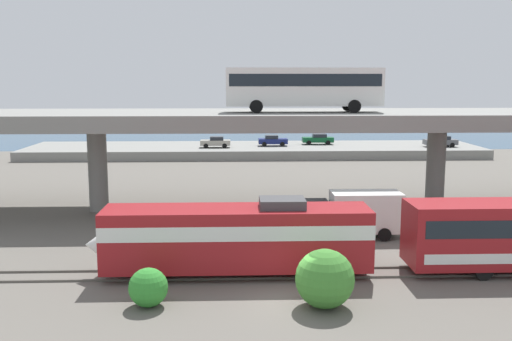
{
  "coord_description": "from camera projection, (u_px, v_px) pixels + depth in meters",
  "views": [
    {
      "loc": [
        -2.71,
        -26.05,
        10.38
      ],
      "look_at": [
        -1.05,
        18.86,
        3.36
      ],
      "focal_mm": 40.8,
      "sensor_mm": 36.0,
      "label": 1
    }
  ],
  "objects": [
    {
      "name": "ground_plane",
      "position": [
        293.0,
        302.0,
        27.42
      ],
      "size": [
        260.0,
        260.0,
        0.0
      ],
      "primitive_type": "plane",
      "color": "#605B54"
    },
    {
      "name": "rail_strip_near",
      "position": [
        287.0,
        278.0,
        30.6
      ],
      "size": [
        110.0,
        0.12,
        0.12
      ],
      "primitive_type": "cube",
      "color": "#59544C",
      "rests_on": "ground_plane"
    },
    {
      "name": "rail_strip_far",
      "position": [
        284.0,
        269.0,
        32.12
      ],
      "size": [
        110.0,
        0.12,
        0.12
      ],
      "primitive_type": "cube",
      "color": "#59544C",
      "rests_on": "ground_plane"
    },
    {
      "name": "train_locomotive",
      "position": [
        224.0,
        235.0,
        30.91
      ],
      "size": [
        15.1,
        3.04,
        4.18
      ],
      "rotation": [
        0.0,
        0.0,
        3.14
      ],
      "color": "maroon",
      "rests_on": "ground_plane"
    },
    {
      "name": "highway_overpass",
      "position": [
        269.0,
        122.0,
        46.07
      ],
      "size": [
        96.0,
        11.14,
        7.9
      ],
      "color": "gray",
      "rests_on": "ground_plane"
    },
    {
      "name": "transit_bus_on_overpass",
      "position": [
        304.0,
        85.0,
        44.83
      ],
      "size": [
        12.0,
        2.68,
        3.4
      ],
      "rotation": [
        0.0,
        0.0,
        3.14
      ],
      "color": "silver",
      "rests_on": "highway_overpass"
    },
    {
      "name": "service_truck_west",
      "position": [
        353.0,
        213.0,
        38.59
      ],
      "size": [
        6.8,
        2.46,
        3.04
      ],
      "rotation": [
        0.0,
        0.0,
        3.14
      ],
      "color": "black",
      "rests_on": "ground_plane"
    },
    {
      "name": "pier_parking_lot",
      "position": [
        254.0,
        150.0,
        81.63
      ],
      "size": [
        62.58,
        13.24,
        1.25
      ],
      "primitive_type": "cube",
      "color": "gray",
      "rests_on": "ground_plane"
    },
    {
      "name": "parked_car_0",
      "position": [
        216.0,
        142.0,
        79.24
      ],
      "size": [
        4.07,
        1.87,
        1.5
      ],
      "rotation": [
        0.0,
        0.0,
        3.14
      ],
      "color": "#9E998C",
      "rests_on": "pier_parking_lot"
    },
    {
      "name": "parked_car_1",
      "position": [
        441.0,
        141.0,
        80.12
      ],
      "size": [
        4.44,
        1.84,
        1.5
      ],
      "rotation": [
        0.0,
        0.0,
        3.14
      ],
      "color": "#515459",
      "rests_on": "pier_parking_lot"
    },
    {
      "name": "parked_car_2",
      "position": [
        273.0,
        140.0,
        81.22
      ],
      "size": [
        4.04,
        1.88,
        1.5
      ],
      "color": "navy",
      "rests_on": "pier_parking_lot"
    },
    {
      "name": "parked_car_3",
      "position": [
        318.0,
        139.0,
        83.22
      ],
      "size": [
        4.42,
        1.82,
        1.5
      ],
      "rotation": [
        0.0,
        0.0,
        3.14
      ],
      "color": "#0C4C26",
      "rests_on": "pier_parking_lot"
    },
    {
      "name": "harbor_water",
      "position": [
        250.0,
        138.0,
        104.44
      ],
      "size": [
        140.0,
        36.0,
        0.01
      ],
      "primitive_type": "cube",
      "color": "#2D5170",
      "rests_on": "ground_plane"
    },
    {
      "name": "shrub_left",
      "position": [
        148.0,
        288.0,
        26.79
      ],
      "size": [
        1.82,
        1.82,
        1.82
      ],
      "primitive_type": "sphere",
      "color": "#318B2F",
      "rests_on": "ground_plane"
    },
    {
      "name": "shrub_right",
      "position": [
        325.0,
        279.0,
        26.62
      ],
      "size": [
        2.74,
        2.74,
        2.74
      ],
      "primitive_type": "sphere",
      "color": "#408732",
      "rests_on": "ground_plane"
    }
  ]
}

